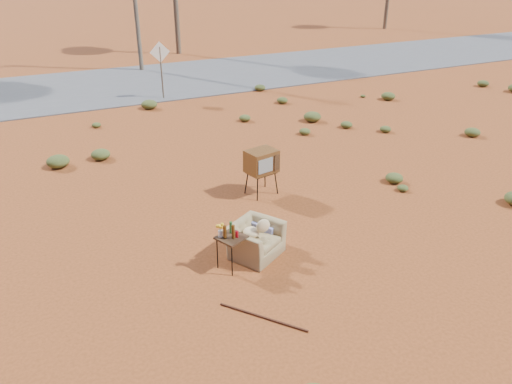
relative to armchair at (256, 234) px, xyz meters
name	(u,v)px	position (x,y,z in m)	size (l,w,h in m)	color
ground	(266,262)	(0.02, -0.39, -0.40)	(140.00, 140.00, 0.00)	#97451E
highway	(110,86)	(0.02, 14.61, -0.38)	(140.00, 7.00, 0.04)	#565659
armchair	(256,234)	(0.00, 0.00, 0.00)	(1.26, 1.20, 0.85)	olive
tv_unit	(262,162)	(1.23, 2.27, 0.42)	(0.78, 0.67, 1.10)	black
side_table	(229,236)	(-0.67, -0.26, 0.28)	(0.60, 0.60, 0.93)	#3C2816
rusty_bar	(263,317)	(-0.74, -1.79, -0.38)	(0.04, 0.04, 1.53)	#512115
road_sign	(161,60)	(1.52, 11.61, 1.10)	(0.78, 0.06, 2.19)	brown
scrub_patch	(158,176)	(-0.80, 4.02, -0.26)	(17.49, 8.07, 0.33)	#4D5626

